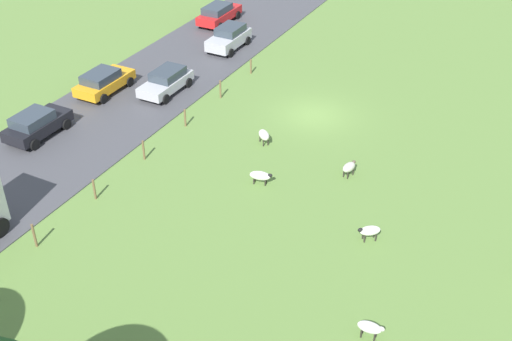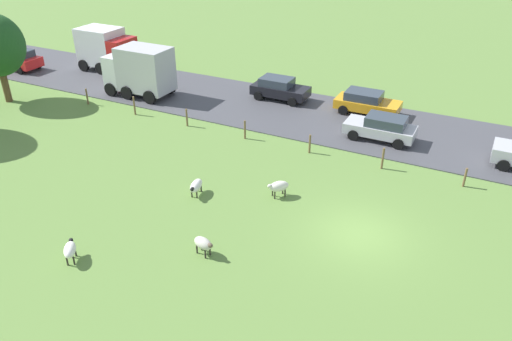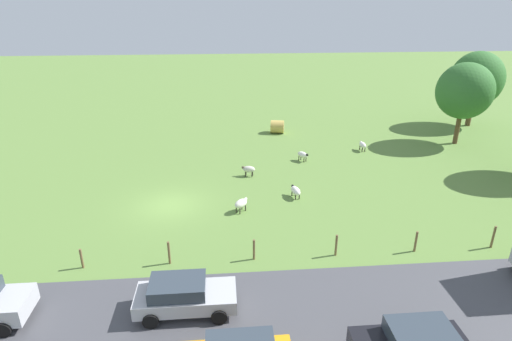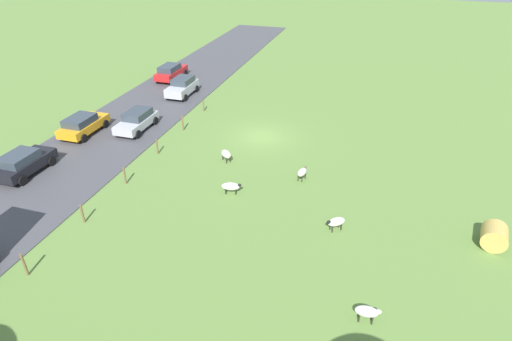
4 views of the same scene
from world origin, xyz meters
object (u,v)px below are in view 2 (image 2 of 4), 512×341
at_px(car_3, 16,59).
at_px(truck_0, 106,48).
at_px(truck_1, 140,70).
at_px(sheep_1, 279,186).
at_px(car_1, 279,88).
at_px(sheep_3, 203,244).
at_px(sheep_4, 70,250).
at_px(car_2, 367,102).
at_px(sheep_2, 196,186).
at_px(car_0, 382,127).

bearing_deg(car_3, truck_0, -64.50).
relative_size(truck_0, truck_1, 0.94).
relative_size(sheep_1, car_1, 0.27).
bearing_deg(sheep_3, truck_1, 45.32).
height_order(sheep_3, sheep_4, sheep_3).
bearing_deg(car_1, sheep_1, -155.65).
height_order(sheep_1, truck_1, truck_1).
xyz_separation_m(sheep_1, car_3, (8.51, 28.06, 0.36)).
distance_m(car_1, car_3, 22.89).
bearing_deg(sheep_3, car_1, 14.67).
xyz_separation_m(truck_1, car_1, (3.78, -9.29, -1.07)).
bearing_deg(car_2, car_1, 91.59).
relative_size(truck_1, car_2, 1.15).
relative_size(sheep_3, truck_1, 0.22).
height_order(sheep_2, car_0, car_0).
bearing_deg(sheep_3, car_0, -14.55).
relative_size(car_2, car_3, 0.96).
distance_m(sheep_2, car_0, 12.15).
bearing_deg(car_1, car_2, -88.41).
height_order(sheep_3, truck_1, truck_1).
bearing_deg(car_1, car_3, 98.81).
bearing_deg(car_2, car_0, -151.66).
bearing_deg(sheep_4, sheep_1, -33.36).
bearing_deg(car_0, truck_1, 91.21).
height_order(sheep_1, sheep_3, sheep_1).
bearing_deg(car_1, sheep_3, -165.33).
bearing_deg(car_2, truck_1, 104.25).
relative_size(car_0, car_1, 1.02).
distance_m(sheep_3, car_2, 17.77).
distance_m(sheep_1, sheep_3, 5.55).
height_order(sheep_2, car_3, car_3).
xyz_separation_m(sheep_4, car_0, (16.83, -8.21, 0.30)).
distance_m(sheep_4, car_1, 20.24).
distance_m(sheep_1, truck_0, 24.23).
height_order(truck_1, car_2, truck_1).
xyz_separation_m(sheep_1, truck_1, (8.23, 14.73, 1.37)).
relative_size(sheep_2, truck_0, 0.28).
bearing_deg(car_1, sheep_2, -172.67).
distance_m(car_1, car_2, 6.31).
xyz_separation_m(sheep_3, truck_1, (13.72, 13.88, 1.38)).
distance_m(sheep_2, truck_1, 14.91).
relative_size(sheep_2, car_2, 0.30).
distance_m(sheep_2, sheep_4, 6.78).
relative_size(sheep_1, sheep_4, 1.02).
xyz_separation_m(sheep_1, sheep_4, (-8.22, 5.41, -0.02)).
height_order(sheep_3, car_0, car_0).
relative_size(truck_0, car_3, 1.03).
height_order(truck_1, car_0, truck_1).
xyz_separation_m(sheep_2, car_2, (13.86, -4.54, 0.35)).
bearing_deg(sheep_4, car_1, 0.07).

